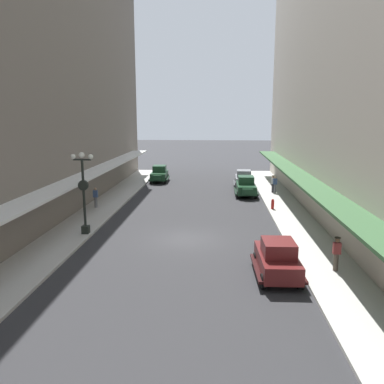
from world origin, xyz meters
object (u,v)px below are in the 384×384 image
(parked_car_0, at_px, (246,186))
(pedestrian_3, at_px, (273,184))
(pedestrian_0, at_px, (275,184))
(parked_car_1, at_px, (277,258))
(lamp_post_with_clock, at_px, (84,189))
(fire_hydrant, at_px, (273,204))
(pedestrian_2, at_px, (337,254))
(parked_car_3, at_px, (159,173))
(pedestrian_1, at_px, (96,197))
(parked_car_2, at_px, (244,178))

(parked_car_0, height_order, pedestrian_3, parked_car_0)
(pedestrian_0, xyz_separation_m, pedestrian_3, (-0.16, 0.26, 0.02))
(parked_car_1, distance_m, pedestrian_3, 20.42)
(lamp_post_with_clock, height_order, fire_hydrant, lamp_post_with_clock)
(pedestrian_3, bearing_deg, lamp_post_with_clock, -133.50)
(pedestrian_2, bearing_deg, fire_hydrant, 95.81)
(parked_car_0, distance_m, pedestrian_2, 18.97)
(pedestrian_2, relative_size, pedestrian_3, 1.00)
(parked_car_3, relative_size, pedestrian_3, 2.57)
(parked_car_3, relative_size, pedestrian_1, 2.62)
(parked_car_0, distance_m, parked_car_2, 4.61)
(parked_car_3, xyz_separation_m, fire_hydrant, (11.11, -13.57, -0.38))
(fire_hydrant, distance_m, pedestrian_0, 6.83)
(parked_car_3, relative_size, lamp_post_with_clock, 0.83)
(parked_car_2, distance_m, fire_hydrant, 10.77)
(pedestrian_0, distance_m, pedestrian_3, 0.31)
(fire_hydrant, height_order, pedestrian_1, pedestrian_1)
(fire_hydrant, bearing_deg, parked_car_2, 98.73)
(pedestrian_1, bearing_deg, parked_car_3, 77.19)
(pedestrian_2, bearing_deg, lamp_post_with_clock, 159.53)
(parked_car_0, relative_size, fire_hydrant, 5.20)
(lamp_post_with_clock, bearing_deg, parked_car_0, 50.71)
(parked_car_3, bearing_deg, lamp_post_with_clock, -94.45)
(pedestrian_2, bearing_deg, parked_car_2, 97.15)
(pedestrian_0, height_order, pedestrian_3, pedestrian_3)
(parked_car_0, bearing_deg, pedestrian_1, -153.05)
(fire_hydrant, height_order, pedestrian_3, pedestrian_3)
(parked_car_1, xyz_separation_m, pedestrian_2, (2.89, 0.57, 0.07))
(parked_car_2, bearing_deg, pedestrian_0, -54.85)
(pedestrian_0, relative_size, pedestrian_1, 1.00)
(lamp_post_with_clock, relative_size, pedestrian_2, 3.09)
(pedestrian_1, height_order, pedestrian_3, pedestrian_3)
(parked_car_3, height_order, lamp_post_with_clock, lamp_post_with_clock)
(fire_hydrant, xyz_separation_m, pedestrian_2, (1.29, -12.71, 0.45))
(parked_car_1, height_order, pedestrian_1, parked_car_1)
(parked_car_0, relative_size, pedestrian_2, 2.55)
(parked_car_0, relative_size, pedestrian_3, 2.55)
(pedestrian_3, bearing_deg, parked_car_3, 151.40)
(parked_car_3, bearing_deg, pedestrian_2, -64.73)
(parked_car_0, height_order, parked_car_2, same)
(parked_car_0, bearing_deg, fire_hydrant, -74.12)
(parked_car_1, xyz_separation_m, parked_car_2, (-0.04, 23.91, 0.00))
(parked_car_1, distance_m, fire_hydrant, 13.38)
(parked_car_1, distance_m, pedestrian_0, 20.18)
(parked_car_0, distance_m, parked_car_1, 19.30)
(pedestrian_3, bearing_deg, parked_car_1, -97.20)
(pedestrian_1, relative_size, pedestrian_2, 0.98)
(lamp_post_with_clock, bearing_deg, pedestrian_0, 45.64)
(pedestrian_2, bearing_deg, parked_car_0, 99.12)
(parked_car_0, xyz_separation_m, pedestrian_3, (2.68, 0.96, 0.07))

